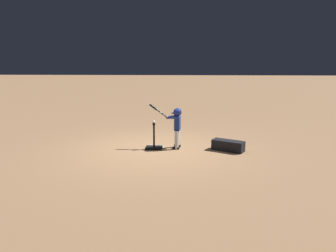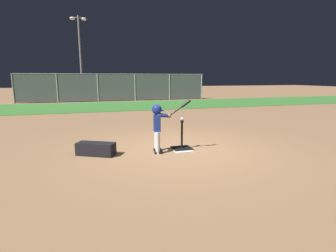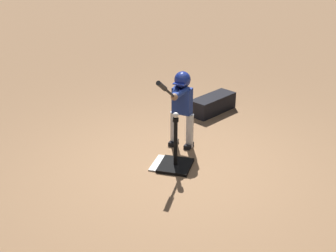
{
  "view_description": "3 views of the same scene",
  "coord_description": "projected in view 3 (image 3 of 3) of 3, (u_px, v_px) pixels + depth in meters",
  "views": [
    {
      "loc": [
        -0.83,
        8.58,
        2.37
      ],
      "look_at": [
        -0.37,
        -0.2,
        0.6
      ],
      "focal_mm": 35.0,
      "sensor_mm": 36.0,
      "label": 1
    },
    {
      "loc": [
        -2.11,
        -5.78,
        1.7
      ],
      "look_at": [
        -0.44,
        -0.34,
        0.65
      ],
      "focal_mm": 28.0,
      "sensor_mm": 36.0,
      "label": 2
    },
    {
      "loc": [
        5.21,
        1.33,
        3.03
      ],
      "look_at": [
        0.0,
        -0.14,
        0.58
      ],
      "focal_mm": 50.0,
      "sensor_mm": 36.0,
      "label": 3
    }
  ],
  "objects": [
    {
      "name": "ground_plane",
      "position": [
        178.0,
        167.0,
        6.15
      ],
      "size": [
        90.0,
        90.0,
        0.0
      ],
      "primitive_type": "plane",
      "color": "#99704C"
    },
    {
      "name": "home_plate",
      "position": [
        169.0,
        165.0,
        6.18
      ],
      "size": [
        0.45,
        0.45,
        0.02
      ],
      "primitive_type": "cube",
      "rotation": [
        0.0,
        0.0,
        -0.02
      ],
      "color": "white",
      "rests_on": "ground_plane"
    },
    {
      "name": "batting_tee",
      "position": [
        175.0,
        161.0,
        6.12
      ],
      "size": [
        0.45,
        0.41,
        0.7
      ],
      "color": "black",
      "rests_on": "ground_plane"
    },
    {
      "name": "batter_child",
      "position": [
        181.0,
        100.0,
        6.41
      ],
      "size": [
        0.89,
        0.36,
        1.22
      ],
      "color": "silver",
      "rests_on": "ground_plane"
    },
    {
      "name": "baseball",
      "position": [
        176.0,
        115.0,
        5.85
      ],
      "size": [
        0.07,
        0.07,
        0.07
      ],
      "primitive_type": "sphere",
      "color": "white",
      "rests_on": "batting_tee"
    },
    {
      "name": "equipment_bag",
      "position": [
        213.0,
        104.0,
        7.81
      ],
      "size": [
        0.89,
        0.68,
        0.28
      ],
      "primitive_type": "cube",
      "rotation": [
        0.0,
        0.0,
        -0.5
      ],
      "color": "black",
      "rests_on": "ground_plane"
    }
  ]
}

